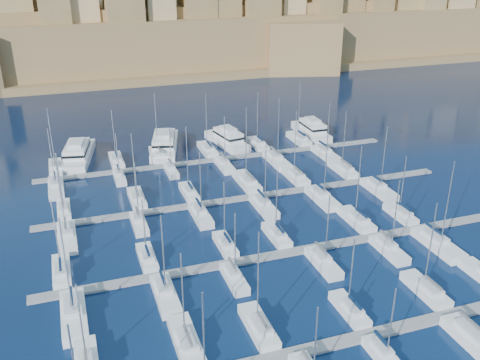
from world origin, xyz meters
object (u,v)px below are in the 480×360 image
object	(u,v)px
motor_yacht_d	(312,130)
motor_yacht_c	(227,139)
sailboat_2	(259,327)
motor_yacht_a	(78,153)
motor_yacht_b	(164,143)
sailboat_4	(426,290)

from	to	relation	value
motor_yacht_d	motor_yacht_c	bearing A→B (deg)	179.78
motor_yacht_c	motor_yacht_d	size ratio (longest dim) A/B	1.05
sailboat_2	motor_yacht_c	world-z (taller)	sailboat_2
sailboat_2	motor_yacht_a	distance (m)	73.52
sailboat_2	motor_yacht_d	distance (m)	80.94
motor_yacht_a	motor_yacht_d	world-z (taller)	same
motor_yacht_b	motor_yacht_c	world-z (taller)	same
motor_yacht_a	motor_yacht_c	xyz separation A→B (m)	(36.38, -1.38, 0.00)
sailboat_4	motor_yacht_d	xyz separation A→B (m)	(15.55, 69.74, 0.98)
motor_yacht_b	motor_yacht_c	bearing A→B (deg)	-6.28
motor_yacht_c	motor_yacht_b	bearing A→B (deg)	173.72
sailboat_4	motor_yacht_a	xyz separation A→B (m)	(-44.25, 71.22, 0.98)
motor_yacht_b	motor_yacht_d	world-z (taller)	same
motor_yacht_c	sailboat_2	bearing A→B (deg)	-104.33
sailboat_4	motor_yacht_a	distance (m)	83.85
motor_yacht_b	motor_yacht_d	size ratio (longest dim) A/B	1.29
sailboat_2	motor_yacht_b	bearing A→B (deg)	88.35
motor_yacht_a	motor_yacht_b	bearing A→B (deg)	0.97
motor_yacht_a	motor_yacht_c	bearing A→B (deg)	-2.18
sailboat_2	motor_yacht_a	xyz separation A→B (m)	(-18.57, 71.13, 0.98)
motor_yacht_a	motor_yacht_d	distance (m)	59.82
sailboat_4	motor_yacht_c	xyz separation A→B (m)	(-7.86, 69.83, 0.98)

